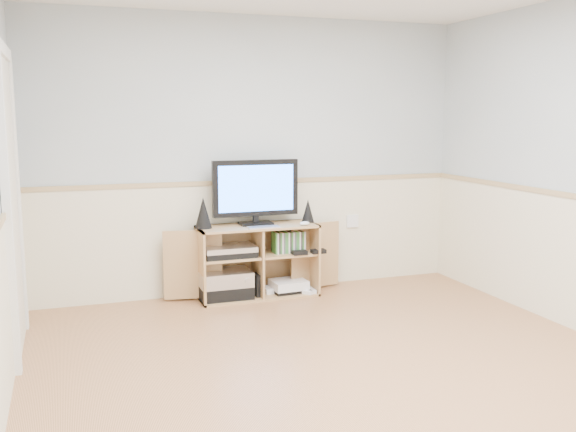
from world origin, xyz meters
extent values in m
cube|color=tan|center=(0.00, 0.00, -0.01)|extent=(4.00, 4.50, 0.02)
cube|color=silver|center=(0.00, 2.26, 1.25)|extent=(4.00, 0.02, 2.50)
cube|color=beige|center=(0.00, 2.24, 0.50)|extent=(4.00, 0.01, 1.00)
cube|color=tan|center=(0.00, 2.23, 1.02)|extent=(4.00, 0.02, 0.04)
cube|color=silver|center=(-1.98, 1.30, 1.00)|extent=(0.03, 0.82, 2.00)
cube|color=tan|center=(-0.03, 2.02, 0.01)|extent=(1.07, 0.40, 0.02)
cube|color=tan|center=(-0.03, 2.02, 0.64)|extent=(1.07, 0.40, 0.02)
cube|color=tan|center=(-0.55, 2.02, 0.33)|extent=(0.02, 0.40, 0.65)
cube|color=tan|center=(0.50, 2.02, 0.33)|extent=(0.02, 0.40, 0.65)
cube|color=tan|center=(-0.03, 2.21, 0.33)|extent=(1.07, 0.02, 0.65)
cube|color=tan|center=(-0.03, 2.02, 0.33)|extent=(0.02, 0.38, 0.61)
cube|color=tan|center=(-0.29, 2.02, 0.38)|extent=(0.50, 0.36, 0.02)
cube|color=tan|center=(0.24, 2.02, 0.38)|extent=(0.50, 0.36, 0.02)
cube|color=tan|center=(-0.60, 2.07, 0.33)|extent=(0.51, 0.11, 0.61)
cube|color=tan|center=(0.55, 2.07, 0.33)|extent=(0.51, 0.11, 0.61)
cube|color=black|center=(-0.03, 2.07, 0.66)|extent=(0.29, 0.18, 0.02)
cube|color=black|center=(-0.03, 2.07, 0.70)|extent=(0.05, 0.04, 0.06)
cube|color=black|center=(-0.03, 2.07, 0.98)|extent=(0.78, 0.05, 0.50)
cube|color=#3074FF|center=(-0.03, 2.04, 0.98)|extent=(0.69, 0.01, 0.41)
cone|color=black|center=(-0.51, 2.04, 0.79)|extent=(0.15, 0.15, 0.27)
cone|color=black|center=(0.46, 2.04, 0.76)|extent=(0.11, 0.11, 0.21)
cube|color=white|center=(-0.01, 1.88, 0.66)|extent=(0.27, 0.11, 0.01)
ellipsoid|color=white|center=(0.37, 1.88, 0.67)|extent=(0.11, 0.09, 0.04)
cube|color=black|center=(-0.33, 2.02, 0.07)|extent=(0.45, 0.34, 0.11)
cube|color=silver|center=(-0.33, 2.02, 0.20)|extent=(0.45, 0.34, 0.13)
cube|color=black|center=(-0.29, 2.02, 0.42)|extent=(0.45, 0.32, 0.05)
cube|color=silver|center=(-0.29, 2.02, 0.46)|extent=(0.45, 0.32, 0.05)
cube|color=black|center=(-0.05, 1.97, 0.12)|extent=(0.04, 0.14, 0.20)
cube|color=white|center=(0.14, 2.05, 0.04)|extent=(0.22, 0.17, 0.05)
cube|color=black|center=(0.26, 2.00, 0.04)|extent=(0.31, 0.26, 0.03)
cube|color=white|center=(0.26, 2.00, 0.09)|extent=(0.33, 0.28, 0.08)
cube|color=white|center=(0.46, 1.92, 0.04)|extent=(0.04, 0.14, 0.03)
cube|color=white|center=(0.44, 2.08, 0.04)|extent=(0.09, 0.15, 0.03)
cube|color=#3F8C3F|center=(0.26, 2.00, 0.48)|extent=(0.28, 0.13, 0.19)
cube|color=white|center=(1.00, 2.23, 0.60)|extent=(0.12, 0.03, 0.12)
camera|label=1|loc=(-1.63, -3.38, 1.63)|focal=40.00mm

